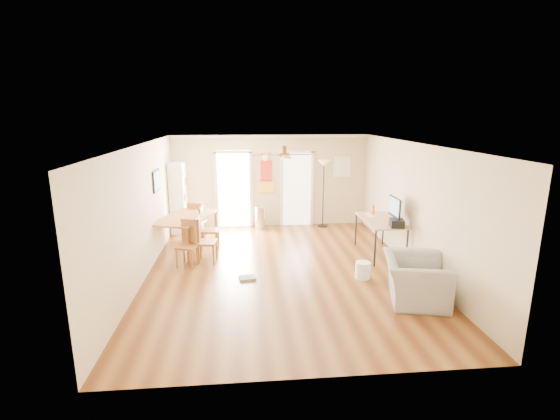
{
  "coord_description": "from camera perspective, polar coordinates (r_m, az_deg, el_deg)",
  "views": [
    {
      "loc": [
        -0.77,
        -7.75,
        3.17
      ],
      "look_at": [
        0.0,
        0.6,
        1.15
      ],
      "focal_mm": 25.7,
      "sensor_mm": 36.0,
      "label": 1
    }
  ],
  "objects": [
    {
      "name": "wall_back",
      "position": [
        11.43,
        -1.35,
        4.13
      ],
      "size": [
        5.5,
        0.04,
        2.6
      ],
      "primitive_type": null,
      "color": "beige",
      "rests_on": "floor"
    },
    {
      "name": "bathroom_doorway",
      "position": [
        11.54,
        2.39,
        2.95
      ],
      "size": [
        0.8,
        0.1,
        2.1
      ],
      "primitive_type": null,
      "color": "white",
      "rests_on": "wall_back"
    },
    {
      "name": "dining_chair_right_a",
      "position": [
        9.71,
        -9.98,
        -2.56
      ],
      "size": [
        0.45,
        0.45,
        1.02
      ],
      "primitive_type": null,
      "rotation": [
        0.0,
        0.0,
        1.5
      ],
      "color": "#A56235",
      "rests_on": "floor"
    },
    {
      "name": "floor_cloth",
      "position": [
        8.02,
        -4.66,
        -9.61
      ],
      "size": [
        0.35,
        0.3,
        0.04
      ],
      "primitive_type": "cube",
      "rotation": [
        0.0,
        0.0,
        0.17
      ],
      "color": "gray",
      "rests_on": "floor"
    },
    {
      "name": "dining_chair_right_b",
      "position": [
        8.86,
        -10.42,
        -4.19
      ],
      "size": [
        0.47,
        0.47,
        1.01
      ],
      "primitive_type": null,
      "rotation": [
        0.0,
        0.0,
        1.45
      ],
      "color": "#AA7B36",
      "rests_on": "floor"
    },
    {
      "name": "wall_right",
      "position": [
        8.72,
        18.69,
        0.43
      ],
      "size": [
        0.04,
        7.0,
        2.6
      ],
      "primitive_type": null,
      "color": "beige",
      "rests_on": "floor"
    },
    {
      "name": "dining_table",
      "position": [
        9.7,
        -13.25,
        -3.32
      ],
      "size": [
        1.49,
        1.9,
        0.83
      ],
      "primitive_type": null,
      "rotation": [
        0.0,
        0.0,
        -0.33
      ],
      "color": "#9E5D33",
      "rests_on": "floor"
    },
    {
      "name": "printer",
      "position": [
        8.85,
        16.28,
        -1.81
      ],
      "size": [
        0.33,
        0.37,
        0.17
      ],
      "primitive_type": "cube",
      "rotation": [
        0.0,
        0.0,
        -0.18
      ],
      "color": "black",
      "rests_on": "computer_desk"
    },
    {
      "name": "trash_can",
      "position": [
        11.3,
        -2.82,
        -1.11
      ],
      "size": [
        0.34,
        0.34,
        0.63
      ],
      "primitive_type": "cylinder",
      "rotation": [
        0.0,
        0.0,
        -0.17
      ],
      "color": "silver",
      "rests_on": "floor"
    },
    {
      "name": "ac_grille",
      "position": [
        11.66,
        8.81,
        6.15
      ],
      "size": [
        0.5,
        0.04,
        0.6
      ],
      "primitive_type": "cube",
      "color": "white",
      "rests_on": "wall_back"
    },
    {
      "name": "dining_chair_near",
      "position": [
        8.71,
        -13.08,
        -4.73
      ],
      "size": [
        0.51,
        0.51,
        0.98
      ],
      "primitive_type": null,
      "rotation": [
        0.0,
        0.0,
        -0.32
      ],
      "color": "#A36D34",
      "rests_on": "floor"
    },
    {
      "name": "imac",
      "position": [
        9.01,
        15.95,
        -0.1
      ],
      "size": [
        0.28,
        0.64,
        0.6
      ],
      "primitive_type": null,
      "rotation": [
        0.0,
        0.0,
        0.31
      ],
      "color": "black",
      "rests_on": "computer_desk"
    },
    {
      "name": "crown_molding",
      "position": [
        7.81,
        0.41,
        9.06
      ],
      "size": [
        5.5,
        7.0,
        0.08
      ],
      "primitive_type": null,
      "color": "white",
      "rests_on": "wall_back"
    },
    {
      "name": "wastebasket_a",
      "position": [
        8.14,
        11.69,
        -8.4
      ],
      "size": [
        0.36,
        0.36,
        0.34
      ],
      "primitive_type": "cylinder",
      "rotation": [
        0.0,
        0.0,
        0.26
      ],
      "color": "white",
      "rests_on": "floor"
    },
    {
      "name": "framed_poster",
      "position": [
        9.47,
        -17.16,
        4.01
      ],
      "size": [
        0.04,
        0.66,
        0.48
      ],
      "primitive_type": "cube",
      "color": "black",
      "rests_on": "wall_left"
    },
    {
      "name": "torchiere_lamp",
      "position": [
        11.42,
        6.17,
        2.31
      ],
      "size": [
        0.41,
        0.41,
        1.92
      ],
      "primitive_type": null,
      "rotation": [
        0.0,
        0.0,
        -0.16
      ],
      "color": "black",
      "rests_on": "floor"
    },
    {
      "name": "kitchen_doorway",
      "position": [
        11.44,
        -6.6,
        2.78
      ],
      "size": [
        0.9,
        0.1,
        2.1
      ],
      "primitive_type": null,
      "color": "white",
      "rests_on": "wall_back"
    },
    {
      "name": "keyboard",
      "position": [
        9.69,
        12.76,
        -0.75
      ],
      "size": [
        0.12,
        0.36,
        0.01
      ],
      "primitive_type": "cube",
      "rotation": [
        0.0,
        0.0,
        0.02
      ],
      "color": "silver",
      "rests_on": "computer_desk"
    },
    {
      "name": "floor",
      "position": [
        8.41,
        0.38,
        -8.6
      ],
      "size": [
        7.0,
        7.0,
        0.0
      ],
      "primitive_type": "plane",
      "color": "brown",
      "rests_on": "ground"
    },
    {
      "name": "wall_left",
      "position": [
        8.21,
        -19.06,
        -0.38
      ],
      "size": [
        0.04,
        7.0,
        2.6
      ],
      "primitive_type": null,
      "color": "beige",
      "rests_on": "floor"
    },
    {
      "name": "orange_bottle",
      "position": [
        9.82,
        13.1,
        0.07
      ],
      "size": [
        0.08,
        0.08,
        0.23
      ],
      "primitive_type": "cylinder",
      "rotation": [
        0.0,
        0.0,
        -0.1
      ],
      "color": "orange",
      "rests_on": "computer_desk"
    },
    {
      "name": "wall_front",
      "position": [
        4.71,
        4.68,
        -9.93
      ],
      "size": [
        5.5,
        0.04,
        2.6
      ],
      "primitive_type": null,
      "color": "beige",
      "rests_on": "floor"
    },
    {
      "name": "ceiling_fan",
      "position": [
        7.53,
        0.64,
        7.9
      ],
      "size": [
        1.24,
        1.24,
        0.2
      ],
      "primitive_type": null,
      "color": "#593819",
      "rests_on": "ceiling"
    },
    {
      "name": "armchair",
      "position": [
        7.4,
        18.7,
        -9.34
      ],
      "size": [
        1.29,
        1.4,
        0.77
      ],
      "primitive_type": "imported",
      "rotation": [
        0.0,
        0.0,
        1.32
      ],
      "color": "#969591",
      "rests_on": "floor"
    },
    {
      "name": "wall_decal",
      "position": [
        11.37,
        -1.98,
        5.35
      ],
      "size": [
        0.46,
        0.03,
        1.1
      ],
      "primitive_type": "cube",
      "color": "red",
      "rests_on": "wall_back"
    },
    {
      "name": "computer_desk",
      "position": [
        9.48,
        13.98,
        -3.76
      ],
      "size": [
        0.77,
        1.55,
        0.83
      ],
      "primitive_type": null,
      "color": "tan",
      "rests_on": "floor"
    },
    {
      "name": "dining_chair_far",
      "position": [
        10.63,
        -11.69,
        -1.39
      ],
      "size": [
        0.46,
        0.46,
        0.96
      ],
      "primitive_type": null,
      "rotation": [
        0.0,
        0.0,
        2.97
      ],
      "color": "olive",
      "rests_on": "floor"
    },
    {
      "name": "bookshelf",
      "position": [
        11.28,
        -14.2,
        1.79
      ],
      "size": [
        0.63,
        0.93,
        1.9
      ],
      "primitive_type": null,
      "rotation": [
        0.0,
        0.0,
        0.32
      ],
      "color": "white",
      "rests_on": "floor"
    },
    {
      "name": "ceiling",
      "position": [
        7.81,
        0.41,
        9.35
      ],
      "size": [
        5.5,
        7.0,
        0.0
      ],
      "primitive_type": null,
      "color": "silver",
      "rests_on": "floor"
    }
  ]
}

